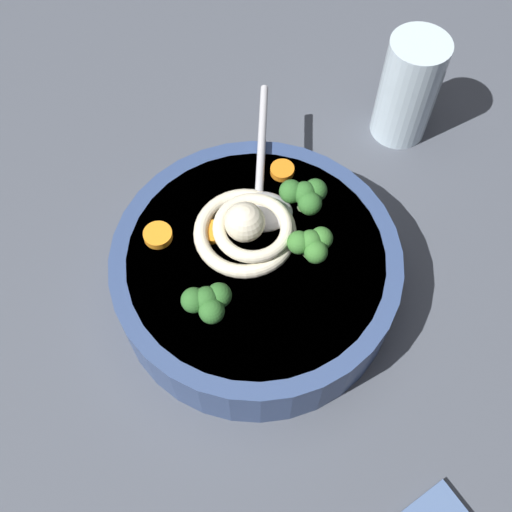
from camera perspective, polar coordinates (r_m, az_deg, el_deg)
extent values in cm
cube|color=#474C56|center=(64.41, -1.87, -1.16)|extent=(106.47, 106.47, 3.29)
cylinder|color=#334775|center=(58.56, 0.00, -1.58)|extent=(26.42, 26.42, 6.57)
cylinder|color=#B27A33|center=(58.33, 0.00, -1.46)|extent=(23.25, 23.25, 6.04)
torus|color=beige|center=(56.20, -1.01, 2.19)|extent=(9.34, 9.34, 1.29)
torus|color=beige|center=(55.25, -0.28, 2.65)|extent=(10.00, 10.00, 1.16)
sphere|color=beige|center=(54.78, -1.03, 3.11)|extent=(3.62, 3.62, 3.62)
ellipsoid|color=#B7B7BC|center=(57.41, 0.21, 4.41)|extent=(7.34, 6.63, 1.60)
cylinder|color=#B7B7BC|center=(61.90, 0.52, 10.19)|extent=(7.47, 13.75, 0.80)
cylinder|color=#7A9E60|center=(52.88, -4.41, -4.74)|extent=(1.10, 1.10, 1.18)
sphere|color=#2D6628|center=(51.36, -4.54, -3.96)|extent=(2.17, 2.17, 2.17)
sphere|color=#2D6628|center=(51.66, -3.41, -3.61)|extent=(2.17, 2.17, 2.17)
sphere|color=#2D6628|center=(51.53, -5.71, -4.04)|extent=(2.17, 2.17, 2.17)
sphere|color=#2D6628|center=(51.06, -4.07, -5.04)|extent=(2.17, 2.17, 2.17)
cylinder|color=#7A9E60|center=(58.09, 4.36, 4.78)|extent=(1.12, 1.12, 1.20)
sphere|color=#2D6628|center=(56.70, 4.47, 5.75)|extent=(2.19, 2.19, 2.19)
sphere|color=#2D6628|center=(57.20, 5.44, 5.99)|extent=(2.19, 2.19, 2.19)
sphere|color=#2D6628|center=(56.68, 3.38, 5.66)|extent=(2.19, 2.19, 2.19)
sphere|color=#2D6628|center=(56.30, 4.95, 4.82)|extent=(2.19, 2.19, 2.19)
cylinder|color=#7A9E60|center=(55.49, 4.89, 0.48)|extent=(1.06, 1.06, 1.14)
sphere|color=#38752D|center=(54.10, 5.02, 1.33)|extent=(2.08, 2.08, 2.08)
sphere|color=#38752D|center=(54.58, 5.98, 1.61)|extent=(2.08, 2.08, 2.08)
sphere|color=#38752D|center=(54.08, 3.94, 1.24)|extent=(2.08, 2.08, 2.08)
sphere|color=#38752D|center=(53.80, 5.50, 0.38)|extent=(2.08, 2.08, 2.08)
cylinder|color=orange|center=(57.04, -8.96, 1.90)|extent=(2.63, 2.63, 0.74)
cylinder|color=orange|center=(56.86, -4.10, 2.47)|extent=(2.26, 2.26, 0.68)
cylinder|color=orange|center=(60.53, 2.42, 7.84)|extent=(2.31, 2.31, 0.71)
cylinder|color=silver|center=(70.31, 13.76, 14.60)|extent=(6.26, 6.26, 12.38)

